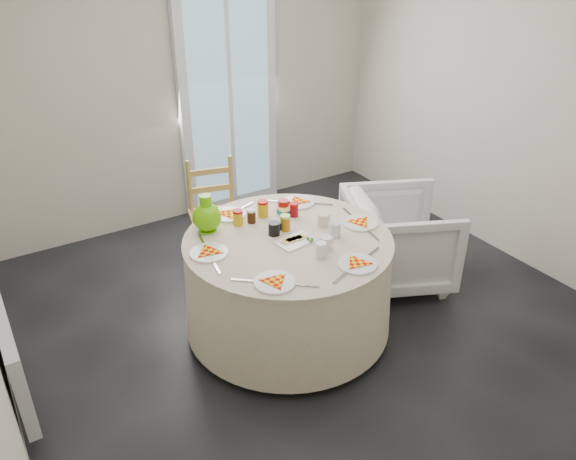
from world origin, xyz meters
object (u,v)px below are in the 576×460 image
wooden_chair (216,214)px  armchair (398,237)px  radiator (10,349)px  table (288,284)px  green_pitcher (206,213)px

wooden_chair → armchair: (1.12, -0.98, -0.08)m
radiator → table: size_ratio=0.70×
wooden_chair → green_pitcher: size_ratio=3.59×
table → wooden_chair: (-0.04, 1.05, 0.09)m
table → green_pitcher: green_pitcher is taller
radiator → green_pitcher: 1.43m
green_pitcher → radiator: bearing=166.9°
wooden_chair → green_pitcher: bearing=-104.0°
radiator → armchair: bearing=-4.2°
wooden_chair → table: bearing=-73.3°
green_pitcher → armchair: bearing=-29.4°
armchair → green_pitcher: bearing=102.6°
radiator → table: 1.77m
table → armchair: (1.07, 0.07, 0.02)m
table → wooden_chair: 1.06m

